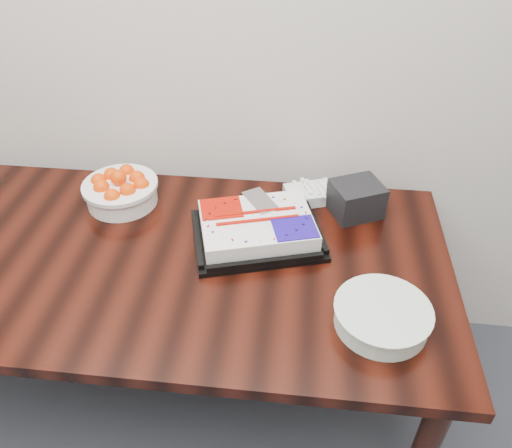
# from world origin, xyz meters

# --- Properties ---
(table) EXTENTS (1.80, 0.90, 0.75)m
(table) POSITION_xyz_m (0.00, 2.00, 0.66)
(table) COLOR black
(table) RESTS_ON ground
(cake_tray) EXTENTS (0.48, 0.42, 0.08)m
(cake_tray) POSITION_xyz_m (0.29, 2.12, 0.79)
(cake_tray) COLOR black
(cake_tray) RESTS_ON table
(tangerine_bowl) EXTENTS (0.26, 0.26, 0.17)m
(tangerine_bowl) POSITION_xyz_m (-0.21, 2.26, 0.82)
(tangerine_bowl) COLOR white
(tangerine_bowl) RESTS_ON table
(plate_stack) EXTENTS (0.26, 0.26, 0.06)m
(plate_stack) POSITION_xyz_m (0.66, 1.79, 0.78)
(plate_stack) COLOR white
(plate_stack) RESTS_ON table
(fork_bag) EXTENTS (0.20, 0.16, 0.05)m
(fork_bag) POSITION_xyz_m (0.45, 2.35, 0.77)
(fork_bag) COLOR silver
(fork_bag) RESTS_ON table
(napkin_box) EXTENTS (0.20, 0.19, 0.11)m
(napkin_box) POSITION_xyz_m (0.61, 2.29, 0.81)
(napkin_box) COLOR black
(napkin_box) RESTS_ON table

